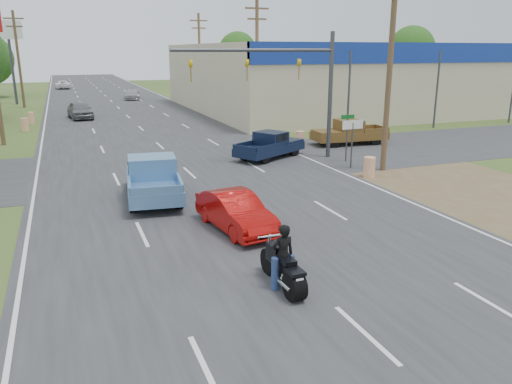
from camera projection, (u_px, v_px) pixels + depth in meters
name	position (u px, v px, depth m)	size (l,w,h in m)	color
ground	(365.00, 335.00, 10.89)	(200.00, 200.00, 0.00)	#2E491D
main_road	(128.00, 117.00, 46.78)	(15.00, 180.00, 0.02)	#2D2D30
cross_road	(181.00, 165.00, 27.04)	(120.00, 10.00, 0.02)	#2D2D30
dirt_verge	(446.00, 181.00, 23.68)	(8.00, 18.00, 0.01)	brown
big_box_store	(412.00, 75.00, 56.91)	(50.00, 28.10, 6.60)	#B7A88C
utility_pole_1	(390.00, 65.00, 24.40)	(2.00, 0.28, 10.00)	#4C3823
utility_pole_2	(257.00, 59.00, 40.55)	(2.00, 0.28, 10.00)	#4C3823
utility_pole_3	(200.00, 57.00, 56.69)	(2.00, 0.28, 10.00)	#4C3823
utility_pole_6	(18.00, 57.00, 52.80)	(2.00, 0.28, 10.00)	#4C3823
tree_3	(412.00, 49.00, 91.08)	(8.40, 8.40, 10.40)	#422D19
tree_5	(238.00, 51.00, 104.92)	(7.98, 7.98, 9.88)	#422D19
barrel_0	(369.00, 167.00, 24.29)	(0.56, 0.56, 1.00)	orange
barrel_1	(300.00, 139.00, 32.06)	(0.56, 0.56, 1.00)	orange
barrel_2	(25.00, 125.00, 38.31)	(0.56, 0.56, 1.00)	orange
barrel_3	(31.00, 118.00, 42.00)	(0.56, 0.56, 1.00)	orange
pole_sign_left_far	(9.00, 39.00, 55.53)	(3.00, 0.35, 9.20)	#3F3F44
lane_sign	(352.00, 132.00, 25.78)	(1.20, 0.08, 2.52)	#3F3F44
street_name_sign	(347.00, 133.00, 27.41)	(0.80, 0.08, 2.61)	#3F3F44
signal_mast	(287.00, 73.00, 26.85)	(9.12, 0.40, 7.00)	#3F3F44
red_convertible	(236.00, 212.00, 17.07)	(1.38, 3.95, 1.30)	#9A0907
motorcycle	(284.00, 270.00, 12.82)	(0.73, 2.38, 1.21)	black
rider	(283.00, 259.00, 12.80)	(0.61, 0.40, 1.66)	black
blue_pickup	(153.00, 177.00, 20.78)	(2.67, 5.58, 1.78)	black
navy_pickup	(271.00, 145.00, 28.64)	(4.86, 3.80, 1.52)	black
brown_pickup	(348.00, 132.00, 32.72)	(5.02, 2.19, 1.63)	black
distant_car_grey	(80.00, 110.00, 45.16)	(1.84, 4.57, 1.56)	slate
distant_car_silver	(132.00, 94.00, 63.20)	(1.86, 4.57, 1.33)	#9E9FA3
distant_car_white	(63.00, 85.00, 80.48)	(2.14, 4.63, 1.29)	white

